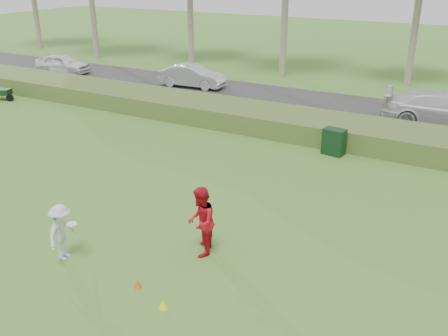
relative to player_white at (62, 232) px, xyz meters
The scene contains 12 objects.
ground 2.46m from the player_white, 20.38° to the left, with size 120.00×120.00×0.00m, color #3B7025.
reed_strip 13.00m from the player_white, 80.32° to the left, with size 80.00×3.00×0.90m, color #435F26.
park_road 17.96m from the player_white, 83.01° to the left, with size 80.00×6.00×0.06m, color #2D2D2D.
player_white is the anchor object (origin of this frame).
player_red 3.65m from the player_white, 32.80° to the left, with size 0.94×0.73×1.94m, color red.
cone_orange 2.60m from the player_white, ahead, with size 0.20×0.20×0.22m, color #FD560D.
cone_yellow 3.61m from the player_white, ahead, with size 0.22×0.22×0.24m, color yellow.
utility_cabinet 11.67m from the player_white, 70.64° to the left, with size 0.87×0.54×1.08m, color black.
wheelbarrow 18.36m from the player_white, 146.09° to the left, with size 1.36×0.90×0.65m.
car_left 24.53m from the player_white, 135.71° to the left, with size 1.55×3.85×1.31m, color white.
car_mid 19.48m from the player_white, 112.34° to the left, with size 1.45×4.15×1.37m, color silver.
car_right 18.60m from the player_white, 67.09° to the left, with size 2.24×5.51×1.60m, color silver.
Camera 1 is at (7.07, -8.71, 7.36)m, focal length 40.00 mm.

